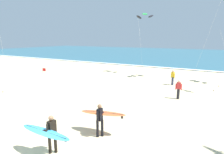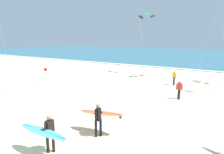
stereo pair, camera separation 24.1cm
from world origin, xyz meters
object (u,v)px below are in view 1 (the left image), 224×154
object	(u,v)px
surfer_trailing	(48,132)
bystander_red_top	(178,89)
lifeguard_flag	(43,76)
kite_arc_emerald_mid	(145,16)
surfer_lead	(101,115)
bystander_yellow_top	(173,77)

from	to	relation	value
surfer_trailing	bystander_red_top	world-z (taller)	surfer_trailing
surfer_trailing	lifeguard_flag	bearing A→B (deg)	139.85
kite_arc_emerald_mid	surfer_trailing	bearing A→B (deg)	-79.79
surfer_lead	kite_arc_emerald_mid	size ratio (longest dim) A/B	0.32
surfer_trailing	lifeguard_flag	xyz separation A→B (m)	(-8.99, 7.59, 0.22)
surfer_trailing	bystander_yellow_top	xyz separation A→B (m)	(1.51, 15.43, -0.24)
bystander_yellow_top	bystander_red_top	size ratio (longest dim) A/B	1.00
kite_arc_emerald_mid	lifeguard_flag	bearing A→B (deg)	-112.87
surfer_lead	surfer_trailing	size ratio (longest dim) A/B	1.00
bystander_red_top	bystander_yellow_top	bearing A→B (deg)	108.28
surfer_lead	kite_arc_emerald_mid	distance (m)	19.43
bystander_red_top	lifeguard_flag	size ratio (longest dim) A/B	0.76
kite_arc_emerald_mid	lifeguard_flag	distance (m)	15.19
surfer_trailing	kite_arc_emerald_mid	world-z (taller)	kite_arc_emerald_mid
surfer_trailing	bystander_red_top	xyz separation A→B (m)	(3.05, 10.76, -0.24)
surfer_lead	lifeguard_flag	bearing A→B (deg)	153.29
surfer_trailing	lifeguard_flag	size ratio (longest dim) A/B	1.21
surfer_lead	bystander_red_top	bearing A→B (deg)	75.54
kite_arc_emerald_mid	bystander_yellow_top	bearing A→B (deg)	-43.12
surfer_lead	bystander_yellow_top	xyz separation A→B (m)	(0.57, 12.84, -0.24)
bystander_yellow_top	lifeguard_flag	bearing A→B (deg)	-143.23
surfer_lead	bystander_yellow_top	world-z (taller)	surfer_lead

